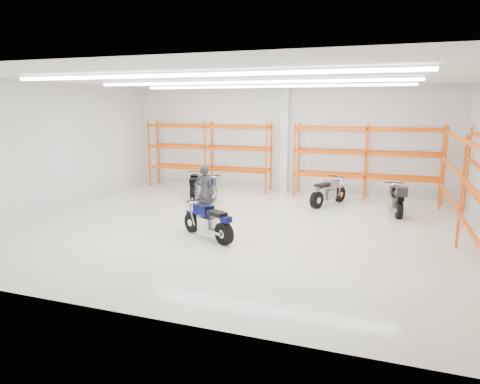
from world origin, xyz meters
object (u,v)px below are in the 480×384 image
(motorcycle_back_c, at_px, (327,193))
(structural_column, at_px, (285,140))
(motorcycle_main, at_px, (209,222))
(motorcycle_back_d, at_px, (397,200))
(motorcycle_back_a, at_px, (194,186))
(standing_man, at_px, (205,192))
(motorcycle_back_b, at_px, (209,192))

(motorcycle_back_c, distance_m, structural_column, 3.43)
(motorcycle_main, bearing_deg, motorcycle_back_d, 42.92)
(motorcycle_back_c, bearing_deg, motorcycle_back_a, -178.59)
(standing_man, bearing_deg, motorcycle_back_d, -153.49)
(motorcycle_back_a, height_order, structural_column, structural_column)
(motorcycle_back_a, relative_size, motorcycle_back_d, 0.89)
(motorcycle_back_a, xyz_separation_m, structural_column, (3.28, 2.15, 1.79))
(motorcycle_back_c, bearing_deg, motorcycle_back_b, -163.16)
(motorcycle_main, relative_size, motorcycle_back_b, 0.92)
(motorcycle_main, height_order, motorcycle_back_a, motorcycle_main)
(motorcycle_back_a, bearing_deg, motorcycle_back_d, -3.25)
(motorcycle_back_c, distance_m, motorcycle_back_d, 2.52)
(motorcycle_back_a, distance_m, motorcycle_back_d, 7.89)
(structural_column, bearing_deg, standing_man, -105.51)
(motorcycle_back_a, distance_m, motorcycle_back_c, 5.43)
(motorcycle_main, bearing_deg, motorcycle_back_b, 113.42)
(standing_man, bearing_deg, motorcycle_back_a, -55.73)
(motorcycle_back_a, bearing_deg, motorcycle_back_c, 1.41)
(standing_man, bearing_deg, structural_column, -102.31)
(structural_column, bearing_deg, motorcycle_back_d, -29.43)
(motorcycle_main, relative_size, motorcycle_back_c, 0.97)
(motorcycle_main, xyz_separation_m, motorcycle_back_b, (-1.71, 3.95, -0.01))
(motorcycle_back_c, relative_size, structural_column, 0.44)
(motorcycle_back_b, xyz_separation_m, standing_man, (0.68, -1.89, 0.42))
(motorcycle_main, height_order, standing_man, standing_man)
(motorcycle_back_d, relative_size, standing_man, 1.19)
(motorcycle_back_b, bearing_deg, motorcycle_back_c, 16.84)
(structural_column, bearing_deg, motorcycle_main, -93.26)
(motorcycle_main, distance_m, motorcycle_back_a, 5.86)
(structural_column, bearing_deg, motorcycle_back_a, -146.81)
(motorcycle_back_d, bearing_deg, motorcycle_back_b, -173.96)
(structural_column, bearing_deg, motorcycle_back_b, -122.72)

